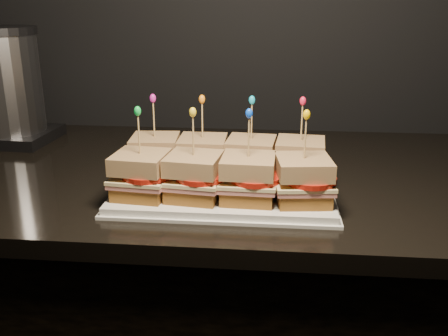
{
  "coord_description": "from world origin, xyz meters",
  "views": [
    {
      "loc": [
        0.1,
        0.64,
        1.25
      ],
      "look_at": [
        0.02,
        1.5,
        0.95
      ],
      "focal_mm": 40.0,
      "sensor_mm": 36.0,
      "label": 1
    }
  ],
  "objects": [
    {
      "name": "sandwich_7_frill",
      "position": [
        0.16,
        1.44,
        1.07
      ],
      "size": [
        0.01,
        0.01,
        0.02
      ],
      "primitive_type": "ellipsoid",
      "color": "#F6BA04",
      "rests_on": "sandwich_7_pick"
    },
    {
      "name": "sandwich_2_cheese",
      "position": [
        0.07,
        1.55,
        0.95
      ],
      "size": [
        0.11,
        0.1,
        0.01
      ],
      "primitive_type": "cube",
      "rotation": [
        0.0,
        0.0,
        -0.09
      ],
      "color": "beige",
      "rests_on": "sandwich_2_ham"
    },
    {
      "name": "sandwich_5_ham",
      "position": [
        -0.03,
        1.44,
        0.94
      ],
      "size": [
        0.11,
        0.1,
        0.01
      ],
      "primitive_type": "cube",
      "rotation": [
        0.0,
        0.0,
        -0.12
      ],
      "color": "#B96B60",
      "rests_on": "sandwich_5_bread_bot"
    },
    {
      "name": "sandwich_4_pick",
      "position": [
        -0.12,
        1.44,
        1.02
      ],
      "size": [
        0.0,
        0.0,
        0.09
      ],
      "primitive_type": "cylinder",
      "color": "tan",
      "rests_on": "sandwich_4_bread_top"
    },
    {
      "name": "sandwich_7_tomato",
      "position": [
        0.17,
        1.44,
        0.96
      ],
      "size": [
        0.09,
        0.09,
        0.01
      ],
      "primitive_type": "cylinder",
      "color": "#B41D0F",
      "rests_on": "sandwich_7_cheese"
    },
    {
      "name": "sandwich_3_tomato",
      "position": [
        0.17,
        1.55,
        0.96
      ],
      "size": [
        0.09,
        0.09,
        0.01
      ],
      "primitive_type": "cylinder",
      "color": "#B41D0F",
      "rests_on": "sandwich_3_cheese"
    },
    {
      "name": "platter",
      "position": [
        0.02,
        1.5,
        0.9
      ],
      "size": [
        0.39,
        0.24,
        0.02
      ],
      "primitive_type": "cube",
      "color": "white",
      "rests_on": "granite_slab"
    },
    {
      "name": "sandwich_3_bread_top",
      "position": [
        0.16,
        1.55,
        0.98
      ],
      "size": [
        0.1,
        0.1,
        0.03
      ],
      "primitive_type": "cube",
      "rotation": [
        0.0,
        0.0,
        -0.09
      ],
      "color": "#682F11",
      "rests_on": "sandwich_3_tomato"
    },
    {
      "name": "sandwich_2_pick",
      "position": [
        0.07,
        1.55,
        1.02
      ],
      "size": [
        0.0,
        0.0,
        0.09
      ],
      "primitive_type": "cylinder",
      "color": "tan",
      "rests_on": "sandwich_2_bread_top"
    },
    {
      "name": "sandwich_4_tomato",
      "position": [
        -0.11,
        1.44,
        0.96
      ],
      "size": [
        0.09,
        0.09,
        0.01
      ],
      "primitive_type": "cylinder",
      "color": "#B41D0F",
      "rests_on": "sandwich_4_cheese"
    },
    {
      "name": "sandwich_6_ham",
      "position": [
        0.07,
        1.44,
        0.94
      ],
      "size": [
        0.1,
        0.1,
        0.01
      ],
      "primitive_type": "cube",
      "rotation": [
        0.0,
        0.0,
        -0.04
      ],
      "color": "#B96B60",
      "rests_on": "sandwich_6_bread_bot"
    },
    {
      "name": "sandwich_3_frill",
      "position": [
        0.16,
        1.55,
        1.07
      ],
      "size": [
        0.01,
        0.01,
        0.02
      ],
      "primitive_type": "ellipsoid",
      "color": "#ED1A3B",
      "rests_on": "sandwich_3_pick"
    },
    {
      "name": "sandwich_3_cheese",
      "position": [
        0.16,
        1.55,
        0.95
      ],
      "size": [
        0.11,
        0.1,
        0.01
      ],
      "primitive_type": "cube",
      "rotation": [
        0.0,
        0.0,
        -0.09
      ],
      "color": "beige",
      "rests_on": "sandwich_3_ham"
    },
    {
      "name": "sandwich_7_pick",
      "position": [
        0.16,
        1.44,
        1.02
      ],
      "size": [
        0.0,
        0.0,
        0.09
      ],
      "primitive_type": "cylinder",
      "color": "tan",
      "rests_on": "sandwich_7_bread_top"
    },
    {
      "name": "granite_slab",
      "position": [
        -0.18,
        1.65,
        0.88
      ],
      "size": [
        2.57,
        0.72,
        0.03
      ],
      "primitive_type": "cube",
      "color": "black",
      "rests_on": "cabinet"
    },
    {
      "name": "sandwich_5_pick",
      "position": [
        -0.03,
        1.44,
        1.02
      ],
      "size": [
        0.0,
        0.0,
        0.09
      ],
      "primitive_type": "cylinder",
      "color": "tan",
      "rests_on": "sandwich_5_bread_top"
    },
    {
      "name": "appliance_base",
      "position": [
        -0.56,
        1.82,
        0.91
      ],
      "size": [
        0.23,
        0.2,
        0.03
      ],
      "primitive_type": "cube",
      "rotation": [
        0.0,
        0.0,
        -0.05
      ],
      "color": "#262628",
      "rests_on": "granite_slab"
    },
    {
      "name": "sandwich_6_cheese",
      "position": [
        0.07,
        1.44,
        0.95
      ],
      "size": [
        0.1,
        0.1,
        0.01
      ],
      "primitive_type": "cube",
      "rotation": [
        0.0,
        0.0,
        -0.04
      ],
      "color": "beige",
      "rests_on": "sandwich_6_ham"
    },
    {
      "name": "sandwich_0_bread_top",
      "position": [
        -0.12,
        1.55,
        0.98
      ],
      "size": [
        0.1,
        0.1,
        0.03
      ],
      "primitive_type": "cube",
      "rotation": [
        0.0,
        0.0,
        0.07
      ],
      "color": "#682F11",
      "rests_on": "sandwich_0_tomato"
    },
    {
      "name": "sandwich_2_ham",
      "position": [
        0.07,
        1.55,
        0.94
      ],
      "size": [
        0.1,
        0.1,
        0.01
      ],
      "primitive_type": "cube",
      "rotation": [
        0.0,
        0.0,
        -0.09
      ],
      "color": "#B96B60",
      "rests_on": "sandwich_2_bread_bot"
    },
    {
      "name": "sandwich_4_cheese",
      "position": [
        -0.12,
        1.44,
        0.95
      ],
      "size": [
        0.11,
        0.1,
        0.01
      ],
      "primitive_type": "cube",
      "rotation": [
        0.0,
        0.0,
        -0.1
      ],
      "color": "beige",
      "rests_on": "sandwich_4_ham"
    },
    {
      "name": "sandwich_6_tomato",
      "position": [
        0.08,
        1.44,
        0.96
      ],
      "size": [
        0.09,
        0.09,
        0.01
      ],
      "primitive_type": "cylinder",
      "color": "#B41D0F",
      "rests_on": "sandwich_6_cheese"
    },
    {
      "name": "sandwich_5_bread_bot",
      "position": [
        -0.03,
        1.44,
        0.93
      ],
      "size": [
        0.1,
        0.1,
        0.02
      ],
      "primitive_type": "cube",
      "rotation": [
        0.0,
        0.0,
        -0.12
      ],
      "color": "#583415",
      "rests_on": "platter"
    },
    {
      "name": "sandwich_3_ham",
      "position": [
        0.16,
        1.55,
        0.94
      ],
      "size": [
        0.1,
        0.1,
        0.01
      ],
      "primitive_type": "cube",
      "rotation": [
        0.0,
        0.0,
        -0.09
      ],
      "color": "#B96B60",
      "rests_on": "sandwich_3_bread_bot"
    },
    {
      "name": "sandwich_6_bread_bot",
      "position": [
        0.07,
        1.44,
        0.93
      ],
      "size": [
        0.09,
        0.09,
        0.02
      ],
      "primitive_type": "cube",
      "rotation": [
        0.0,
        0.0,
        -0.04
      ],
      "color": "#583415",
      "rests_on": "platter"
    },
    {
      "name": "sandwich_4_frill",
      "position": [
        -0.12,
        1.44,
        1.07
      ],
      "size": [
        0.01,
        0.01,
        0.02
      ],
      "primitive_type": "ellipsoid",
      "color": "green",
      "rests_on": "sandwich_4_pick"
    },
    {
      "name": "sandwich_1_bread_bot",
      "position": [
        -0.03,
        1.55,
        0.93
      ],
      "size": [
        0.09,
        0.09,
        0.02
      ],
      "primitive_type": "cube",
      "rotation": [
        0.0,
        0.0,
        0.0
      ],
      "color": "#583415",
      "rests_on": "platter"
    },
    {
      "name": "sandwich_7_bread_bot",
      "position": [
        0.16,
        1.44,
        0.93
      ],
      "size": [
        0.1,
        0.1,
        0.02
      ],
      "primitive_type": "cube",
      "rotation": [
        0.0,
        0.0,
        0.12
      ],
      "color": "#583415",
      "rests_on": "platter"
    },
    {
      "name": "sandwich_7_bread_top",
      "position": [
        0.16,
        1.44,
        0.98
      ],
      "size": [
        0.1,
        0.1,
        0.03
      ],
      "primitive_type": "cube",
      "rotation": [
        0.0,
        0.0,
        0.12
      ],
      "color": "#682F11",
      "rests_on": "sandwich_7_tomato"
    },
    {
      "name": "sandwich_1_bread_top",
      "position": [
        -0.03,
        1.55,
        0.98
      ],
      "size": [
        0.09,
        0.09,
        0.03
      ],
      "primitive_type": "cube",
      "rotation": [
        0.0,
        0.0,
        0.0
      ],
      "color": "#682F11",
      "rests_on": "sandwich_1_tomato"
    },
    {
      "name": "sandwich_0_ham",
      "position": [
        -0.12,
        1.55,
        0.94
      ],
      "size": [
        0.1,
        0.1,
        0.01
      ],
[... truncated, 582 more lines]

